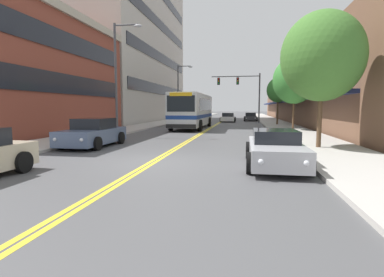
# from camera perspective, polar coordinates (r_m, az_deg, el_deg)

# --- Properties ---
(ground_plane) EXTENTS (240.00, 240.00, 0.00)m
(ground_plane) POSITION_cam_1_polar(r_m,az_deg,el_deg) (47.79, 5.93, 3.43)
(ground_plane) COLOR #4C4C4F
(sidewalk_left) EXTENTS (3.51, 106.00, 0.13)m
(sidewalk_left) POSITION_cam_1_polar(r_m,az_deg,el_deg) (48.83, -2.61, 3.58)
(sidewalk_left) COLOR #B2ADA5
(sidewalk_left) RESTS_ON ground_plane
(sidewalk_right) EXTENTS (3.51, 106.00, 0.13)m
(sidewalk_right) POSITION_cam_1_polar(r_m,az_deg,el_deg) (47.83, 14.65, 3.35)
(sidewalk_right) COLOR #B2ADA5
(sidewalk_right) RESTS_ON ground_plane
(centre_line) EXTENTS (0.34, 106.00, 0.01)m
(centre_line) POSITION_cam_1_polar(r_m,az_deg,el_deg) (47.79, 5.93, 3.43)
(centre_line) COLOR yellow
(centre_line) RESTS_ON ground_plane
(brick_storefront_left) EXTENTS (9.24, 17.64, 9.25)m
(brick_storefront_left) POSITION_cam_1_polar(r_m,az_deg,el_deg) (26.82, -30.26, 10.69)
(brick_storefront_left) COLOR brown
(brick_storefront_left) RESTS_ON ground_plane
(office_tower_left) EXTENTS (12.08, 31.33, 28.59)m
(office_tower_left) POSITION_cam_1_polar(r_m,az_deg,el_deg) (50.69, -12.66, 19.76)
(office_tower_left) COLOR #BCB7AD
(office_tower_left) RESTS_ON ground_plane
(storefront_row_right) EXTENTS (9.10, 68.00, 8.01)m
(storefront_row_right) POSITION_cam_1_polar(r_m,az_deg,el_deg) (48.69, 21.87, 7.80)
(storefront_row_right) COLOR brown
(storefront_row_right) RESTS_ON ground_plane
(city_bus) EXTENTS (2.89, 11.30, 3.29)m
(city_bus) POSITION_cam_1_polar(r_m,az_deg,el_deg) (29.67, 0.17, 5.57)
(city_bus) COLOR silver
(city_bus) RESTS_ON ground_plane
(car_black_parked_left_near) EXTENTS (2.19, 4.42, 1.20)m
(car_black_parked_left_near) POSITION_cam_1_polar(r_m,az_deg,el_deg) (43.00, -0.31, 3.94)
(car_black_parked_left_near) COLOR black
(car_black_parked_left_near) RESTS_ON ground_plane
(car_slate_blue_parked_left_mid) EXTENTS (2.13, 4.56, 1.47)m
(car_slate_blue_parked_left_mid) POSITION_cam_1_polar(r_m,az_deg,el_deg) (16.44, -18.33, 0.91)
(car_slate_blue_parked_left_mid) COLOR #475675
(car_slate_blue_parked_left_mid) RESTS_ON ground_plane
(car_silver_parked_right_foreground) EXTENTS (1.97, 4.68, 1.25)m
(car_silver_parked_right_foreground) POSITION_cam_1_polar(r_m,az_deg,el_deg) (10.78, 15.52, -1.91)
(car_silver_parked_right_foreground) COLOR #B7B7BC
(car_silver_parked_right_foreground) RESTS_ON ground_plane
(car_dark_grey_parked_right_mid) EXTENTS (2.07, 4.40, 1.28)m
(car_dark_grey_parked_right_mid) POSITION_cam_1_polar(r_m,az_deg,el_deg) (47.13, 11.09, 4.03)
(car_dark_grey_parked_right_mid) COLOR #38383D
(car_dark_grey_parked_right_mid) RESTS_ON ground_plane
(car_white_moving_lead) EXTENTS (2.12, 4.74, 1.29)m
(car_white_moving_lead) POSITION_cam_1_polar(r_m,az_deg,el_deg) (43.38, 6.89, 3.96)
(car_white_moving_lead) COLOR white
(car_white_moving_lead) RESTS_ON ground_plane
(traffic_signal_mast) EXTENTS (6.34, 0.38, 6.46)m
(traffic_signal_mast) POSITION_cam_1_polar(r_m,az_deg,el_deg) (40.21, 9.63, 9.50)
(traffic_signal_mast) COLOR #47474C
(traffic_signal_mast) RESTS_ON ground_plane
(street_lamp_left_near) EXTENTS (2.00, 0.28, 7.62)m
(street_lamp_left_near) POSITION_cam_1_polar(r_m,az_deg,el_deg) (21.24, -13.67, 12.48)
(street_lamp_left_near) COLOR #47474C
(street_lamp_left_near) RESTS_ON ground_plane
(street_lamp_left_far) EXTENTS (2.03, 0.28, 7.53)m
(street_lamp_left_far) POSITION_cam_1_polar(r_m,az_deg,el_deg) (39.68, -2.28, 9.43)
(street_lamp_left_far) COLOR #47474C
(street_lamp_left_far) RESTS_ON ground_plane
(street_tree_right_near) EXTENTS (3.79, 3.79, 6.34)m
(street_tree_right_near) POSITION_cam_1_polar(r_m,az_deg,el_deg) (15.69, 23.55, 14.10)
(street_tree_right_near) COLOR brown
(street_tree_right_near) RESTS_ON sidewalk_right
(street_tree_right_mid) EXTENTS (3.63, 3.63, 6.21)m
(street_tree_right_mid) POSITION_cam_1_polar(r_m,az_deg,el_deg) (27.40, 18.93, 10.44)
(street_tree_right_mid) COLOR brown
(street_tree_right_mid) RESTS_ON sidewalk_right
(street_tree_right_far) EXTENTS (2.54, 2.54, 5.28)m
(street_tree_right_far) POSITION_cam_1_polar(r_m,az_deg,el_deg) (35.68, 16.08, 8.83)
(street_tree_right_far) COLOR brown
(street_tree_right_far) RESTS_ON sidewalk_right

